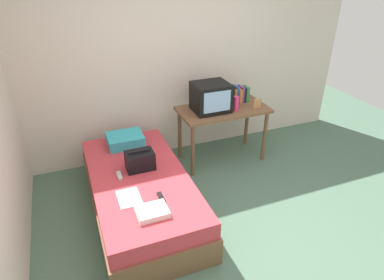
% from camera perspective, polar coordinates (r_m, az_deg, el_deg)
% --- Properties ---
extents(ground_plane, '(8.00, 8.00, 0.00)m').
position_cam_1_polar(ground_plane, '(3.54, 8.11, -16.22)').
color(ground_plane, '#4C6B56').
extents(wall_back, '(5.20, 0.10, 2.60)m').
position_cam_1_polar(wall_back, '(4.50, -3.34, 13.41)').
color(wall_back, beige).
rests_on(wall_back, ground).
extents(bed, '(1.00, 2.00, 0.47)m').
position_cam_1_polar(bed, '(3.72, -8.69, -8.95)').
color(bed, brown).
rests_on(bed, ground).
extents(desk, '(1.16, 0.60, 0.76)m').
position_cam_1_polar(desk, '(4.43, 5.26, 4.24)').
color(desk, brown).
rests_on(desk, ground).
extents(tv, '(0.44, 0.39, 0.36)m').
position_cam_1_polar(tv, '(4.24, 3.19, 7.26)').
color(tv, black).
rests_on(tv, desk).
extents(water_bottle, '(0.07, 0.07, 0.19)m').
position_cam_1_polar(water_bottle, '(4.30, 7.48, 6.13)').
color(water_bottle, '#E53372').
rests_on(water_bottle, desk).
extents(book_row, '(0.26, 0.17, 0.23)m').
position_cam_1_polar(book_row, '(4.58, 7.87, 7.68)').
color(book_row, black).
rests_on(book_row, desk).
extents(picture_frame, '(0.11, 0.02, 0.13)m').
position_cam_1_polar(picture_frame, '(4.43, 10.97, 6.07)').
color(picture_frame, '#B27F4C').
rests_on(picture_frame, desk).
extents(pillow, '(0.42, 0.35, 0.13)m').
position_cam_1_polar(pillow, '(4.16, -11.23, 0.07)').
color(pillow, '#33A8B7').
rests_on(pillow, bed).
extents(handbag, '(0.30, 0.20, 0.23)m').
position_cam_1_polar(handbag, '(3.64, -8.81, -3.43)').
color(handbag, black).
rests_on(handbag, bed).
extents(magazine, '(0.21, 0.29, 0.01)m').
position_cam_1_polar(magazine, '(3.29, -10.61, -9.59)').
color(magazine, white).
rests_on(magazine, bed).
extents(remote_dark, '(0.04, 0.16, 0.02)m').
position_cam_1_polar(remote_dark, '(3.24, -5.26, -9.65)').
color(remote_dark, black).
rests_on(remote_dark, bed).
extents(remote_silver, '(0.04, 0.14, 0.02)m').
position_cam_1_polar(remote_silver, '(3.60, -12.22, -5.90)').
color(remote_silver, '#B7B7BC').
rests_on(remote_silver, bed).
extents(folded_towel, '(0.28, 0.22, 0.06)m').
position_cam_1_polar(folded_towel, '(3.07, -6.78, -11.99)').
color(folded_towel, white).
rests_on(folded_towel, bed).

